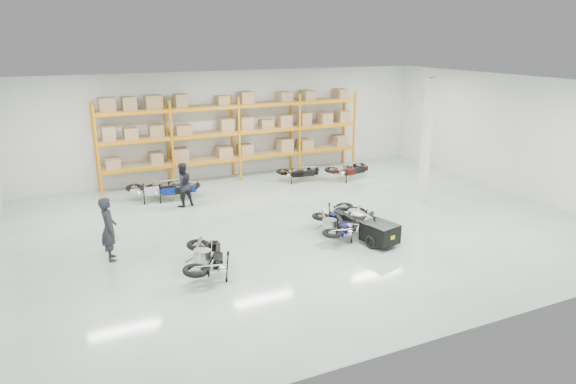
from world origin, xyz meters
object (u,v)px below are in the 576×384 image
trailer (380,233)px  moto_back_b (156,185)px  moto_blue_centre (333,221)px  person_back (182,185)px  moto_touring_right (351,212)px  moto_back_a (173,186)px  moto_silver_left (360,216)px  person_left (109,229)px  moto_black_far_left (206,253)px  moto_back_c (299,170)px  moto_back_d (349,167)px

trailer → moto_back_b: bearing=111.4°
moto_blue_centre → person_back: person_back is taller
moto_blue_centre → trailer: (0.94, -1.09, -0.14)m
moto_blue_centre → moto_touring_right: bearing=-135.8°
moto_blue_centre → moto_back_a: 6.85m
moto_blue_centre → moto_back_b: (-4.09, 6.14, 0.04)m
moto_silver_left → person_left: (-7.27, 1.18, 0.35)m
trailer → person_back: 7.42m
moto_blue_centre → person_left: bearing=5.0°
trailer → person_back: bearing=112.3°
moto_blue_centre → person_left: 6.42m
moto_blue_centre → moto_black_far_left: 4.24m
moto_silver_left → person_left: bearing=33.8°
moto_back_b → moto_back_c: moto_back_b is taller
moto_blue_centre → person_back: (-3.39, 4.92, 0.27)m
moto_back_b → moto_back_c: bearing=-86.6°
moto_silver_left → person_back: 6.56m
moto_back_a → moto_back_d: size_ratio=0.97×
moto_silver_left → moto_black_far_left: (-5.14, -0.80, 0.04)m
moto_back_b → person_left: person_left is taller
moto_silver_left → moto_back_a: (-4.48, 5.86, -0.01)m
trailer → moto_back_b: moto_back_b is taller
moto_black_far_left → moto_back_c: size_ratio=1.18×
moto_silver_left → moto_back_d: 6.29m
moto_back_a → moto_back_d: bearing=-79.9°
moto_blue_centre → moto_back_c: moto_blue_centre is taller
trailer → moto_back_b: 8.81m
moto_back_b → moto_blue_centre: bearing=-143.2°
moto_back_c → moto_back_d: 2.15m
moto_black_far_left → person_left: 2.92m
trailer → moto_back_d: bearing=52.3°
moto_touring_right → moto_back_b: bearing=130.3°
moto_black_far_left → trailer: size_ratio=1.14×
moto_back_a → moto_back_d: (7.45, -0.32, 0.02)m
moto_black_far_left → moto_blue_centre: bearing=-151.7°
trailer → moto_back_a: (-4.45, 6.97, 0.13)m
moto_back_c → person_left: size_ratio=0.91×
moto_blue_centre → trailer: moto_blue_centre is taller
moto_silver_left → moto_back_b: (-5.06, 6.12, 0.03)m
moto_back_c → moto_black_far_left: bearing=148.7°
trailer → moto_back_a: moto_back_a is taller
moto_touring_right → trailer: (0.00, -1.60, -0.15)m
moto_silver_left → moto_back_b: 7.94m
moto_blue_centre → trailer: bearing=146.5°
moto_silver_left → trailer: moto_silver_left is taller
moto_back_d → person_back: bearing=87.4°
moto_touring_right → moto_back_d: moto_back_d is taller
moto_touring_right → person_left: 7.28m
moto_black_far_left → trailer: (5.11, -0.32, -0.19)m
moto_back_d → person_left: 11.13m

